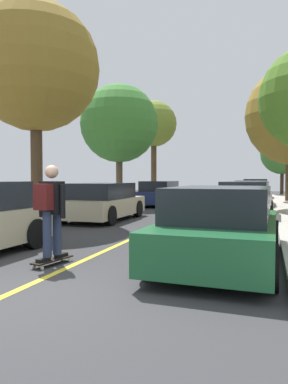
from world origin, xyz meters
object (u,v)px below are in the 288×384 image
at_px(street_tree_left_near, 119,124).
at_px(skateboard, 53,260).
at_px(parked_car_left_near, 103,202).
at_px(skateboarder, 51,206).
at_px(street_tree_left_far, 154,125).
at_px(fire_hydrant, 58,207).
at_px(parked_car_right_near, 245,201).
at_px(parked_car_left_far, 159,193).
at_px(parked_car_right_far, 252,194).
at_px(street_tree_right_farthest, 282,153).
at_px(street_tree_left_nearest, 36,68).
at_px(parked_car_right_nearest, 221,226).
at_px(parked_car_right_farthest, 256,189).

distance_m(street_tree_left_near, skateboard, 13.94).
height_order(parked_car_left_near, skateboard, parked_car_left_near).
height_order(street_tree_left_near, skateboarder, street_tree_left_near).
xyz_separation_m(parked_car_left_near, street_tree_left_far, (-1.93, 12.45, 4.58)).
bearing_deg(street_tree_left_far, fire_hydrant, -88.09).
height_order(street_tree_left_near, street_tree_left_far, street_tree_left_far).
distance_m(parked_car_left_near, parked_car_right_near, 5.21).
relative_size(parked_car_left_far, skateboarder, 2.53).
bearing_deg(parked_car_left_near, street_tree_left_far, 98.83).
relative_size(parked_car_right_far, skateboarder, 2.68).
bearing_deg(street_tree_right_farthest, street_tree_left_near, -121.41).
bearing_deg(fire_hydrant, street_tree_left_nearest, -125.95).
relative_size(street_tree_left_nearest, street_tree_left_far, 1.09).
bearing_deg(street_tree_left_far, parked_car_left_near, -81.17).
xyz_separation_m(street_tree_left_near, street_tree_left_far, (0.00, 6.26, 0.83)).
bearing_deg(skateboard, street_tree_left_far, 101.98).
distance_m(street_tree_left_nearest, street_tree_left_near, 7.43).
distance_m(parked_car_right_far, street_tree_left_nearest, 12.35).
relative_size(parked_car_left_near, parked_car_right_far, 0.95).
bearing_deg(skateboard, parked_car_right_nearest, 21.53).
bearing_deg(street_tree_left_nearest, parked_car_right_far, 53.75).
bearing_deg(parked_car_right_farthest, parked_car_left_far, -121.31).
bearing_deg(skateboarder, fire_hydrant, 121.27).
bearing_deg(street_tree_left_near, parked_car_left_far, 27.65).
relative_size(parked_car_left_near, parked_car_right_nearest, 0.96).
bearing_deg(parked_car_right_farthest, skateboarder, -97.31).
height_order(parked_car_right_near, parked_car_right_farthest, parked_car_right_farthest).
height_order(parked_car_right_farthest, fire_hydrant, parked_car_right_farthest).
xyz_separation_m(street_tree_right_farthest, skateboarder, (-4.71, -26.93, -2.57)).
distance_m(parked_car_left_far, parked_car_right_near, 7.18).
xyz_separation_m(parked_car_left_near, skateboard, (2.07, -6.43, -0.57)).
bearing_deg(skateboard, parked_car_left_near, 107.87).
xyz_separation_m(parked_car_left_near, parked_car_right_nearest, (4.84, -5.34, -0.00)).
distance_m(street_tree_left_far, street_tree_right_farthest, 11.95).
distance_m(parked_car_left_near, street_tree_left_near, 7.49).
height_order(parked_car_right_far, street_tree_left_nearest, street_tree_left_nearest).
height_order(parked_car_right_far, street_tree_left_near, street_tree_left_near).
xyz_separation_m(parked_car_right_farthest, street_tree_left_near, (-6.78, -8.98, 3.70)).
height_order(parked_car_left_near, parked_car_right_farthest, parked_car_right_farthest).
relative_size(parked_car_left_far, street_tree_left_far, 0.61).
distance_m(parked_car_left_far, street_tree_left_near, 4.34).
bearing_deg(street_tree_right_farthest, street_tree_left_nearest, -111.92).
xyz_separation_m(parked_car_right_far, parked_car_right_farthest, (-0.00, 7.12, 0.02)).
relative_size(street_tree_left_near, skateboarder, 3.89).
height_order(parked_car_right_farthest, skateboard, parked_car_right_farthest).
distance_m(parked_car_right_farthest, street_tree_left_nearest, 18.29).
relative_size(parked_car_left_near, street_tree_right_farthest, 0.79).
bearing_deg(parked_car_right_farthest, parked_car_right_far, -90.00).
bearing_deg(street_tree_left_near, street_tree_right_farthest, 58.59).
bearing_deg(skateboard, parked_car_right_far, 79.18).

